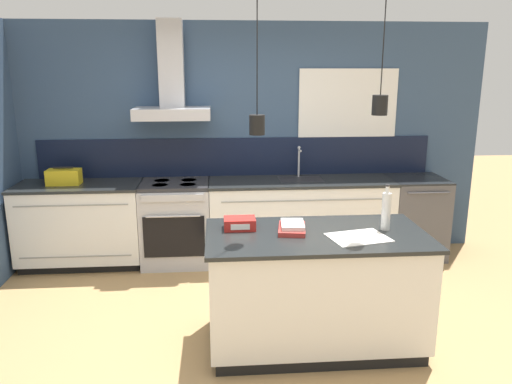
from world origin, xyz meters
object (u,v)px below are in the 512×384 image
at_px(book_stack, 292,227).
at_px(yellow_toolbox, 64,177).
at_px(dishwasher, 414,217).
at_px(bottle_on_island, 386,211).
at_px(red_supply_box, 240,223).
at_px(oven_range, 176,223).

height_order(book_stack, yellow_toolbox, yellow_toolbox).
relative_size(dishwasher, bottle_on_island, 2.58).
distance_m(red_supply_box, yellow_toolbox, 2.42).
bearing_deg(dishwasher, oven_range, -179.91).
height_order(book_stack, red_supply_box, red_supply_box).
xyz_separation_m(bottle_on_island, book_stack, (-0.71, 0.02, -0.12)).
height_order(oven_range, bottle_on_island, bottle_on_island).
bearing_deg(oven_range, yellow_toolbox, 179.78).
xyz_separation_m(dishwasher, bottle_on_island, (-0.96, -1.75, 0.61)).
bearing_deg(red_supply_box, dishwasher, 38.40).
bearing_deg(bottle_on_island, red_supply_box, 174.49).
bearing_deg(red_supply_box, book_stack, -12.45).
relative_size(red_supply_box, yellow_toolbox, 0.71).
bearing_deg(yellow_toolbox, oven_range, -0.22).
distance_m(dishwasher, red_supply_box, 2.69).
bearing_deg(bottle_on_island, book_stack, 178.39).
distance_m(oven_range, yellow_toolbox, 1.27).
relative_size(bottle_on_island, book_stack, 1.06).
distance_m(oven_range, bottle_on_island, 2.53).
bearing_deg(book_stack, red_supply_box, 167.55).
height_order(dishwasher, book_stack, book_stack).
bearing_deg(yellow_toolbox, dishwasher, -0.00).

